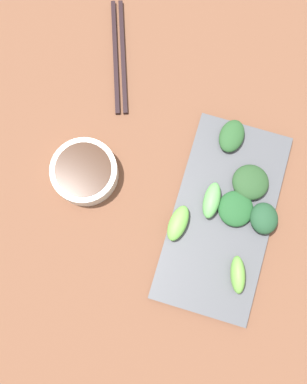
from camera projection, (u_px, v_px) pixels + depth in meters
name	position (u px, v px, depth m)	size (l,w,h in m)	color
tabletop	(170.00, 211.00, 0.79)	(2.10, 2.10, 0.02)	brown
sauce_bowl	(85.00, 172.00, 0.77)	(0.12, 0.12, 0.04)	silver
serving_plate	(222.00, 216.00, 0.77)	(0.17, 0.34, 0.01)	#4A4C51
broccoli_stalk_0	(238.00, 275.00, 0.73)	(0.02, 0.06, 0.03)	#6BB246
broccoli_leafy_1	(250.00, 182.00, 0.77)	(0.06, 0.06, 0.02)	#284A26
broccoli_leafy_2	(232.00, 136.00, 0.78)	(0.04, 0.06, 0.02)	#285328
broccoli_leafy_3	(236.00, 209.00, 0.76)	(0.06, 0.06, 0.02)	#215328
broccoli_leafy_4	(264.00, 218.00, 0.75)	(0.05, 0.05, 0.03)	#21482C
broccoli_stalk_5	(178.00, 223.00, 0.75)	(0.03, 0.06, 0.03)	#69B647
broccoli_stalk_6	(212.00, 200.00, 0.76)	(0.03, 0.06, 0.03)	#61B159
chopsticks	(119.00, 56.00, 0.83)	(0.10, 0.22, 0.01)	black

